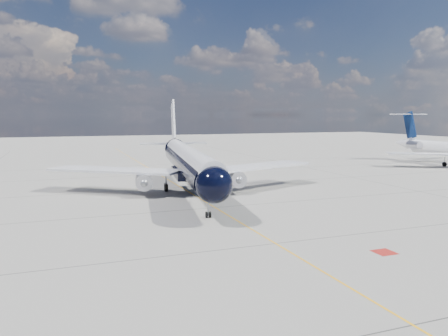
{
  "coord_description": "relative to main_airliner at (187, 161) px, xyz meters",
  "views": [
    {
      "loc": [
        -16.26,
        -36.16,
        10.53
      ],
      "look_at": [
        2.58,
        13.94,
        4.0
      ],
      "focal_mm": 35.0,
      "sensor_mm": 36.0,
      "label": 1
    }
  ],
  "objects": [
    {
      "name": "ground",
      "position": [
        -0.24,
        7.82,
        -4.14
      ],
      "size": [
        320.0,
        320.0,
        0.0
      ],
      "primitive_type": "plane",
      "color": "gray",
      "rests_on": "ground"
    },
    {
      "name": "taxiway_centerline",
      "position": [
        -0.24,
        2.82,
        -4.14
      ],
      "size": [
        0.16,
        160.0,
        0.01
      ],
      "primitive_type": "cube",
      "color": "#FEB00D",
      "rests_on": "ground"
    },
    {
      "name": "red_marking",
      "position": [
        6.56,
        -32.18,
        -4.14
      ],
      "size": [
        1.6,
        1.6,
        0.01
      ],
      "primitive_type": "cube",
      "color": "maroon",
      "rests_on": "ground"
    },
    {
      "name": "main_airliner",
      "position": [
        0.0,
        0.0,
        0.0
      ],
      "size": [
        37.55,
        46.11,
        13.35
      ],
      "rotation": [
        0.0,
        0.0,
        -0.15
      ],
      "color": "black",
      "rests_on": "ground"
    }
  ]
}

